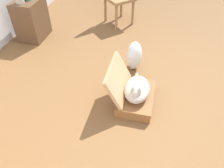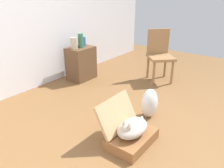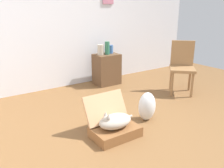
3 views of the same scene
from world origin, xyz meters
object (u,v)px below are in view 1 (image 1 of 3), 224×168
(suitcase_base, at_px, (136,98))
(plastic_bag_white, at_px, (134,56))
(cat, at_px, (137,89))
(side_table, at_px, (32,19))

(suitcase_base, height_order, plastic_bag_white, plastic_bag_white)
(suitcase_base, xyz_separation_m, cat, (-0.01, 0.00, 0.15))
(plastic_bag_white, relative_size, side_table, 0.66)
(side_table, bearing_deg, suitcase_base, -120.52)
(cat, height_order, side_table, side_table)
(suitcase_base, bearing_deg, side_table, 59.48)
(side_table, bearing_deg, plastic_bag_white, -104.86)
(suitcase_base, bearing_deg, plastic_bag_white, 11.83)
(suitcase_base, relative_size, cat, 1.12)
(plastic_bag_white, xyz_separation_m, side_table, (0.45, 1.71, 0.11))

